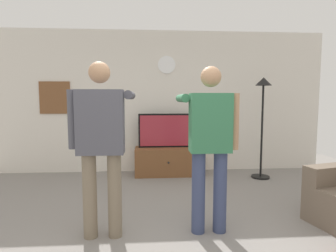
{
  "coord_description": "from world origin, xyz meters",
  "views": [
    {
      "loc": [
        -0.21,
        -2.41,
        1.4
      ],
      "look_at": [
        0.04,
        1.2,
        1.05
      ],
      "focal_mm": 29.39,
      "sensor_mm": 36.0,
      "label": 1
    }
  ],
  "objects_px": {
    "television": "(168,130)",
    "floor_lamp": "(263,107)",
    "wall_clock": "(167,65)",
    "person_standing_nearer_lamp": "(101,139)",
    "tv_stand": "(168,161)",
    "framed_picture": "(55,98)",
    "person_standing_nearer_couch": "(210,140)"
  },
  "relations": [
    {
      "from": "television",
      "to": "person_standing_nearer_couch",
      "type": "bearing_deg",
      "value": -82.96
    },
    {
      "from": "person_standing_nearer_couch",
      "to": "floor_lamp",
      "type": "bearing_deg",
      "value": 54.56
    },
    {
      "from": "tv_stand",
      "to": "television",
      "type": "relative_size",
      "value": 1.12
    },
    {
      "from": "framed_picture",
      "to": "tv_stand",
      "type": "bearing_deg",
      "value": -8.0
    },
    {
      "from": "framed_picture",
      "to": "wall_clock",
      "type": "bearing_deg",
      "value": -0.14
    },
    {
      "from": "tv_stand",
      "to": "person_standing_nearer_lamp",
      "type": "height_order",
      "value": "person_standing_nearer_lamp"
    },
    {
      "from": "floor_lamp",
      "to": "tv_stand",
      "type": "bearing_deg",
      "value": 169.16
    },
    {
      "from": "person_standing_nearer_lamp",
      "to": "person_standing_nearer_couch",
      "type": "relative_size",
      "value": 1.02
    },
    {
      "from": "tv_stand",
      "to": "television",
      "type": "distance_m",
      "value": 0.57
    },
    {
      "from": "television",
      "to": "person_standing_nearer_couch",
      "type": "distance_m",
      "value": 2.31
    },
    {
      "from": "wall_clock",
      "to": "person_standing_nearer_lamp",
      "type": "height_order",
      "value": "wall_clock"
    },
    {
      "from": "tv_stand",
      "to": "person_standing_nearer_couch",
      "type": "bearing_deg",
      "value": -82.82
    },
    {
      "from": "person_standing_nearer_lamp",
      "to": "floor_lamp",
      "type": "bearing_deg",
      "value": 38.29
    },
    {
      "from": "floor_lamp",
      "to": "person_standing_nearer_couch",
      "type": "height_order",
      "value": "floor_lamp"
    },
    {
      "from": "television",
      "to": "person_standing_nearer_couch",
      "type": "height_order",
      "value": "person_standing_nearer_couch"
    },
    {
      "from": "tv_stand",
      "to": "wall_clock",
      "type": "relative_size",
      "value": 3.62
    },
    {
      "from": "wall_clock",
      "to": "person_standing_nearer_couch",
      "type": "relative_size",
      "value": 0.19
    },
    {
      "from": "floor_lamp",
      "to": "person_standing_nearer_couch",
      "type": "xyz_separation_m",
      "value": [
        -1.37,
        -1.92,
        -0.29
      ]
    },
    {
      "from": "tv_stand",
      "to": "television",
      "type": "bearing_deg",
      "value": 90.0
    },
    {
      "from": "wall_clock",
      "to": "person_standing_nearer_lamp",
      "type": "relative_size",
      "value": 0.19
    },
    {
      "from": "framed_picture",
      "to": "person_standing_nearer_couch",
      "type": "relative_size",
      "value": 0.35
    },
    {
      "from": "wall_clock",
      "to": "person_standing_nearer_couch",
      "type": "xyz_separation_m",
      "value": [
        0.28,
        -2.53,
        -1.07
      ]
    },
    {
      "from": "wall_clock",
      "to": "person_standing_nearer_lamp",
      "type": "distance_m",
      "value": 2.88
    },
    {
      "from": "tv_stand",
      "to": "framed_picture",
      "type": "height_order",
      "value": "framed_picture"
    },
    {
      "from": "person_standing_nearer_lamp",
      "to": "framed_picture",
      "type": "bearing_deg",
      "value": 116.58
    },
    {
      "from": "television",
      "to": "floor_lamp",
      "type": "relative_size",
      "value": 0.6
    },
    {
      "from": "television",
      "to": "floor_lamp",
      "type": "height_order",
      "value": "floor_lamp"
    },
    {
      "from": "framed_picture",
      "to": "floor_lamp",
      "type": "bearing_deg",
      "value": -9.25
    },
    {
      "from": "tv_stand",
      "to": "framed_picture",
      "type": "xyz_separation_m",
      "value": [
        -2.1,
        0.3,
        1.18
      ]
    },
    {
      "from": "television",
      "to": "person_standing_nearer_lamp",
      "type": "distance_m",
      "value": 2.46
    },
    {
      "from": "framed_picture",
      "to": "floor_lamp",
      "type": "height_order",
      "value": "floor_lamp"
    },
    {
      "from": "wall_clock",
      "to": "floor_lamp",
      "type": "height_order",
      "value": "wall_clock"
    }
  ]
}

